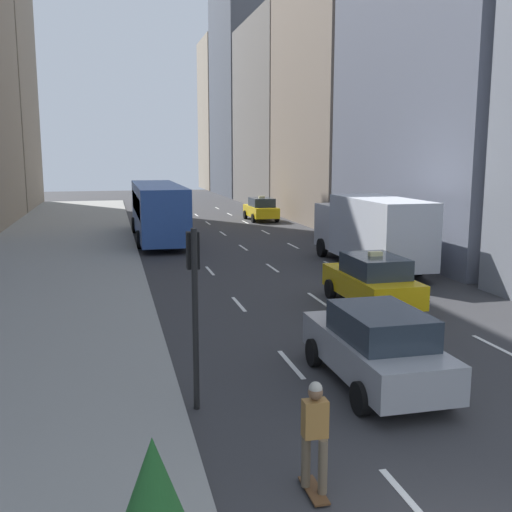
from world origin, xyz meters
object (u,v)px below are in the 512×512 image
object	(u,v)px
sedan_black_near	(376,346)
city_bus	(158,210)
skateboarder	(315,433)
traffic_light_pole	(194,289)
box_truck	(370,229)
taxi_second	(261,209)
taxi_lead	(372,280)

from	to	relation	value
sedan_black_near	city_bus	xyz separation A→B (m)	(-2.81, 23.78, 0.90)
skateboarder	traffic_light_pole	size ratio (longest dim) A/B	0.48
sedan_black_near	traffic_light_pole	bearing A→B (deg)	-176.92
box_truck	traffic_light_pole	size ratio (longest dim) A/B	2.33
city_bus	traffic_light_pole	size ratio (longest dim) A/B	3.23
taxi_second	city_bus	world-z (taller)	city_bus
taxi_second	taxi_lead	bearing A→B (deg)	-96.13
taxi_lead	sedan_black_near	bearing A→B (deg)	-113.78
taxi_second	sedan_black_near	size ratio (longest dim) A/B	0.98
taxi_second	sedan_black_near	xyz separation A→B (m)	(-5.60, -32.45, 0.00)
taxi_lead	traffic_light_pole	bearing A→B (deg)	-135.79
city_bus	box_truck	bearing A→B (deg)	-52.68
sedan_black_near	skateboarder	world-z (taller)	skateboarder
box_truck	skateboarder	size ratio (longest dim) A/B	4.81
skateboarder	taxi_lead	bearing A→B (deg)	61.40
taxi_second	skateboarder	distance (m)	37.09
taxi_lead	sedan_black_near	distance (m)	6.94
box_truck	skateboarder	distance (m)	18.43
taxi_second	box_truck	distance (m)	19.72
taxi_second	skateboarder	size ratio (longest dim) A/B	2.52
box_truck	city_bus	bearing A→B (deg)	127.32
taxi_lead	taxi_second	size ratio (longest dim) A/B	1.00
skateboarder	traffic_light_pole	bearing A→B (deg)	109.93
box_truck	sedan_black_near	bearing A→B (deg)	-113.72
traffic_light_pole	sedan_black_near	bearing A→B (deg)	3.08
taxi_second	traffic_light_pole	size ratio (longest dim) A/B	1.22
taxi_lead	box_truck	world-z (taller)	box_truck
taxi_lead	traffic_light_pole	world-z (taller)	traffic_light_pole
taxi_second	traffic_light_pole	bearing A→B (deg)	-106.30
taxi_second	sedan_black_near	distance (m)	32.93
taxi_second	box_truck	xyz separation A→B (m)	(0.00, -19.70, 0.83)
taxi_second	sedan_black_near	world-z (taller)	taxi_second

